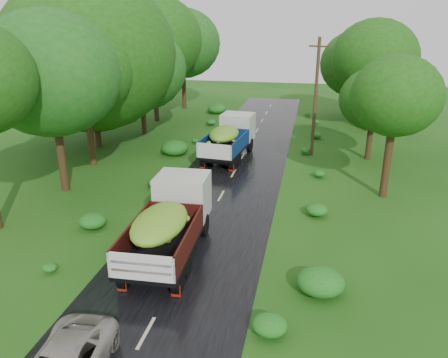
# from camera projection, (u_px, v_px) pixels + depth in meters

# --- Properties ---
(ground) EXTENTS (120.00, 120.00, 0.00)m
(ground) POSITION_uv_depth(u_px,v_px,m) (146.00, 333.00, 14.36)
(ground) COLOR #14410E
(ground) RESTS_ON ground
(road) EXTENTS (6.50, 80.00, 0.02)m
(road) POSITION_uv_depth(u_px,v_px,m) (188.00, 256.00, 18.95)
(road) COLOR black
(road) RESTS_ON ground
(road_lines) EXTENTS (0.12, 69.60, 0.00)m
(road_lines) POSITION_uv_depth(u_px,v_px,m) (194.00, 245.00, 19.86)
(road_lines) COLOR #BFB78C
(road_lines) RESTS_ON road
(truck_near) EXTENTS (2.67, 6.98, 2.90)m
(truck_near) POSITION_uv_depth(u_px,v_px,m) (171.00, 219.00, 18.71)
(truck_near) COLOR black
(truck_near) RESTS_ON ground
(truck_far) EXTENTS (3.08, 7.01, 2.86)m
(truck_far) POSITION_uv_depth(u_px,v_px,m) (230.00, 136.00, 31.85)
(truck_far) COLOR black
(truck_far) RESTS_ON ground
(utility_pole) EXTENTS (1.42, 0.65, 8.51)m
(utility_pole) POSITION_uv_depth(u_px,v_px,m) (316.00, 97.00, 31.51)
(utility_pole) COLOR #382616
(utility_pole) RESTS_ON ground
(trees_left) EXTENTS (6.92, 34.81, 9.70)m
(trees_left) POSITION_uv_depth(u_px,v_px,m) (118.00, 56.00, 34.08)
(trees_left) COLOR black
(trees_left) RESTS_ON ground
(trees_right) EXTENTS (4.77, 25.24, 8.17)m
(trees_right) POSITION_uv_depth(u_px,v_px,m) (370.00, 72.00, 35.88)
(trees_right) COLOR black
(trees_right) RESTS_ON ground
(shrubs) EXTENTS (11.90, 44.00, 0.70)m
(shrubs) POSITION_uv_depth(u_px,v_px,m) (228.00, 179.00, 27.10)
(shrubs) COLOR #175714
(shrubs) RESTS_ON ground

